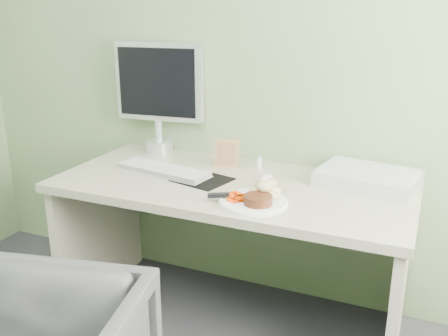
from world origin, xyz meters
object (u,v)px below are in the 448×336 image
at_px(desk, 232,219).
at_px(plate, 253,202).
at_px(scanner, 368,179).
at_px(monitor, 159,91).

height_order(desk, plate, plate).
distance_m(desk, scanner, 0.64).
relative_size(plate, scanner, 0.66).
bearing_deg(scanner, monitor, -177.38).
xyz_separation_m(scanner, monitor, (-1.12, 0.13, 0.30)).
distance_m(scanner, monitor, 1.17).
height_order(plate, scanner, scanner).
xyz_separation_m(desk, plate, (0.18, -0.21, 0.19)).
relative_size(plate, monitor, 0.48).
height_order(scanner, monitor, monitor).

